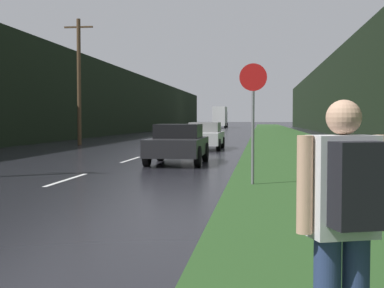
{
  "coord_description": "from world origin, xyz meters",
  "views": [
    {
      "loc": [
        5.01,
        -0.86,
        1.59
      ],
      "look_at": [
        3.06,
        14.46,
        0.87
      ],
      "focal_mm": 50.0,
      "sensor_mm": 36.0,
      "label": 1
    }
  ],
  "objects_px": {
    "stop_sign": "(253,111)",
    "delivery_truck": "(220,117)",
    "car_passing_near": "(178,143)",
    "car_passing_far": "(205,136)",
    "hitchhiker_with_backpack": "(345,220)"
  },
  "relations": [
    {
      "from": "stop_sign",
      "to": "delivery_truck",
      "type": "xyz_separation_m",
      "value": [
        -6.96,
        83.59,
        0.22
      ]
    },
    {
      "from": "car_passing_near",
      "to": "car_passing_far",
      "type": "bearing_deg",
      "value": -90.0
    },
    {
      "from": "hitchhiker_with_backpack",
      "to": "car_passing_far",
      "type": "relative_size",
      "value": 0.36
    },
    {
      "from": "stop_sign",
      "to": "delivery_truck",
      "type": "bearing_deg",
      "value": 94.76
    },
    {
      "from": "stop_sign",
      "to": "car_passing_far",
      "type": "xyz_separation_m",
      "value": [
        -2.73,
        15.22,
        -1.07
      ]
    },
    {
      "from": "car_passing_far",
      "to": "delivery_truck",
      "type": "distance_m",
      "value": 68.52
    },
    {
      "from": "hitchhiker_with_backpack",
      "to": "delivery_truck",
      "type": "height_order",
      "value": "delivery_truck"
    },
    {
      "from": "car_passing_far",
      "to": "delivery_truck",
      "type": "xyz_separation_m",
      "value": [
        -4.23,
        68.37,
        1.29
      ]
    },
    {
      "from": "hitchhiker_with_backpack",
      "to": "car_passing_near",
      "type": "xyz_separation_m",
      "value": [
        -3.41,
        15.5,
        -0.26
      ]
    },
    {
      "from": "car_passing_near",
      "to": "hitchhiker_with_backpack",
      "type": "bearing_deg",
      "value": 102.39
    },
    {
      "from": "stop_sign",
      "to": "car_passing_near",
      "type": "xyz_separation_m",
      "value": [
        -2.73,
        5.89,
        -1.05
      ]
    },
    {
      "from": "car_passing_near",
      "to": "delivery_truck",
      "type": "xyz_separation_m",
      "value": [
        -4.23,
        77.7,
        1.27
      ]
    },
    {
      "from": "hitchhiker_with_backpack",
      "to": "car_passing_near",
      "type": "relative_size",
      "value": 0.42
    },
    {
      "from": "stop_sign",
      "to": "car_passing_far",
      "type": "distance_m",
      "value": 15.5
    },
    {
      "from": "delivery_truck",
      "to": "car_passing_far",
      "type": "bearing_deg",
      "value": -86.46
    }
  ]
}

